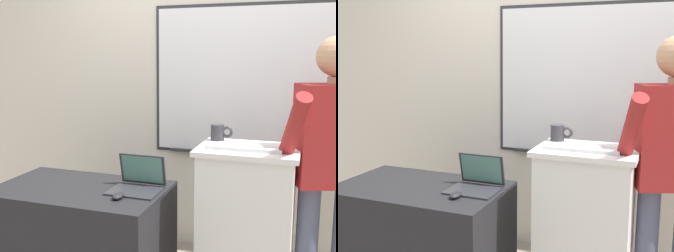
% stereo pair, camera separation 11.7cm
% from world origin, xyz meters
% --- Properties ---
extents(back_wall, '(6.40, 0.17, 2.87)m').
position_xyz_m(back_wall, '(0.02, 1.32, 1.43)').
color(back_wall, beige).
rests_on(back_wall, ground_plane).
extents(lectern_podium, '(0.59, 0.45, 1.00)m').
position_xyz_m(lectern_podium, '(0.38, 0.55, 0.50)').
color(lectern_podium, silver).
rests_on(lectern_podium, ground_plane).
extents(side_desk, '(1.06, 0.65, 0.72)m').
position_xyz_m(side_desk, '(-0.62, 0.31, 0.36)').
color(side_desk, black).
rests_on(side_desk, ground_plane).
extents(person_presenter, '(0.58, 0.63, 1.65)m').
position_xyz_m(person_presenter, '(0.84, 0.65, 0.95)').
color(person_presenter, '#474C60').
rests_on(person_presenter, ground_plane).
extents(laptop, '(0.30, 0.28, 0.21)m').
position_xyz_m(laptop, '(-0.26, 0.40, 0.78)').
color(laptop, '#28282D').
rests_on(laptop, side_desk).
extents(wireless_keyboard, '(0.43, 0.14, 0.02)m').
position_xyz_m(wireless_keyboard, '(0.37, 0.49, 1.01)').
color(wireless_keyboard, silver).
rests_on(wireless_keyboard, lectern_podium).
extents(computer_mouse_by_laptop, '(0.06, 0.10, 0.03)m').
position_xyz_m(computer_mouse_by_laptop, '(-0.30, 0.20, 0.74)').
color(computer_mouse_by_laptop, black).
rests_on(computer_mouse_by_laptop, side_desk).
extents(coffee_mug, '(0.14, 0.09, 0.10)m').
position_xyz_m(coffee_mug, '(0.17, 0.70, 1.05)').
color(coffee_mug, '#333338').
rests_on(coffee_mug, lectern_podium).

